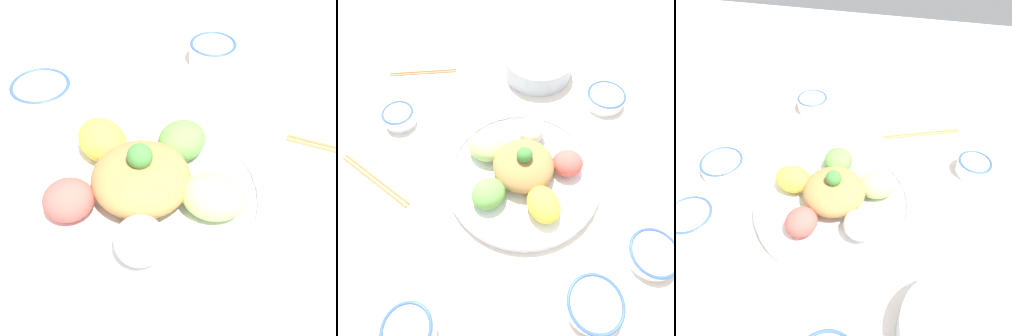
% 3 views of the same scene
% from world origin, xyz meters
% --- Properties ---
extents(ground_plane, '(2.40, 2.40, 0.00)m').
position_xyz_m(ground_plane, '(0.00, 0.00, 0.00)').
color(ground_plane, silver).
extents(salad_platter, '(0.38, 0.38, 0.12)m').
position_xyz_m(salad_platter, '(0.02, -0.01, 0.03)').
color(salad_platter, white).
rests_on(salad_platter, ground_plane).
extents(sauce_bowl_red, '(0.11, 0.11, 0.03)m').
position_xyz_m(sauce_bowl_red, '(0.33, 0.12, 0.02)').
color(sauce_bowl_red, white).
rests_on(sauce_bowl_red, ground_plane).
extents(rice_bowl_blue, '(0.11, 0.11, 0.04)m').
position_xyz_m(rice_bowl_blue, '(-0.05, 0.34, 0.02)').
color(rice_bowl_blue, white).
rests_on(rice_bowl_blue, ground_plane).
extents(sauce_bowl_dark, '(0.09, 0.09, 0.04)m').
position_xyz_m(sauce_bowl_dark, '(-0.31, -0.20, 0.02)').
color(sauce_bowl_dark, white).
rests_on(sauce_bowl_dark, ground_plane).
extents(rice_bowl_plain, '(0.11, 0.11, 0.04)m').
position_xyz_m(rice_bowl_plain, '(0.34, -0.06, 0.02)').
color(rice_bowl_plain, white).
rests_on(rice_bowl_plain, ground_plane).
extents(sauce_bowl_far, '(0.10, 0.10, 0.05)m').
position_xyz_m(sauce_bowl_far, '(0.19, -0.37, 0.03)').
color(sauce_bowl_far, white).
rests_on(sauce_bowl_far, ground_plane).
extents(side_serving_bowl, '(0.21, 0.21, 0.07)m').
position_xyz_m(side_serving_bowl, '(-0.26, 0.24, 0.04)').
color(side_serving_bowl, '#A8B2BC').
rests_on(side_serving_bowl, ground_plane).
extents(chopsticks_pair_near, '(0.22, 0.10, 0.01)m').
position_xyz_m(chopsticks_pair_near, '(-0.17, -0.32, 0.00)').
color(chopsticks_pair_near, '#9E6B3D').
rests_on(chopsticks_pair_near, ground_plane).
extents(chopsticks_pair_far, '(0.11, 0.20, 0.01)m').
position_xyz_m(chopsticks_pair_far, '(-0.46, -0.06, 0.00)').
color(chopsticks_pair_far, '#9E6B3D').
rests_on(chopsticks_pair_far, ground_plane).
extents(serving_spoon_main, '(0.14, 0.08, 0.01)m').
position_xyz_m(serving_spoon_main, '(0.05, -0.43, 0.00)').
color(serving_spoon_main, beige).
rests_on(serving_spoon_main, ground_plane).
extents(serving_spoon_extra, '(0.11, 0.10, 0.01)m').
position_xyz_m(serving_spoon_extra, '(-0.27, 0.04, 0.00)').
color(serving_spoon_extra, beige).
rests_on(serving_spoon_extra, ground_plane).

